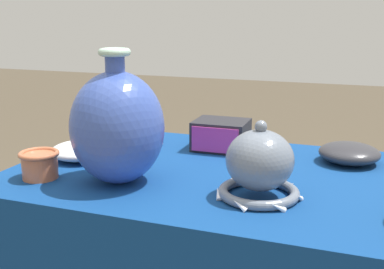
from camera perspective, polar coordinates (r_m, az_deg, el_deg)
name	(u,v)px	position (r m, az deg, el deg)	size (l,w,h in m)	color
display_table	(231,204)	(1.23, 4.60, -8.27)	(1.11, 0.68, 0.71)	brown
vase_tall_bulbous	(117,127)	(1.13, -8.84, 0.91)	(0.22, 0.22, 0.32)	#3851A8
vase_dome_bell	(259,167)	(1.05, 8.00, -3.78)	(0.19, 0.19, 0.17)	slate
mosaic_tile_box	(221,135)	(1.42, 3.45, -0.06)	(0.16, 0.13, 0.09)	#232328
bowl_shallow_charcoal	(349,153)	(1.36, 18.14, -2.11)	(0.16, 0.16, 0.05)	#2D2D33
pot_squat_rose	(141,134)	(1.49, -6.10, 0.05)	(0.14, 0.14, 0.06)	#D19399
bowl_shallow_porcelain	(81,150)	(1.36, -13.01, -1.85)	(0.17, 0.17, 0.05)	white
cup_wide_terracotta	(40,163)	(1.22, -17.61, -3.29)	(0.10, 0.10, 0.07)	#BC6642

